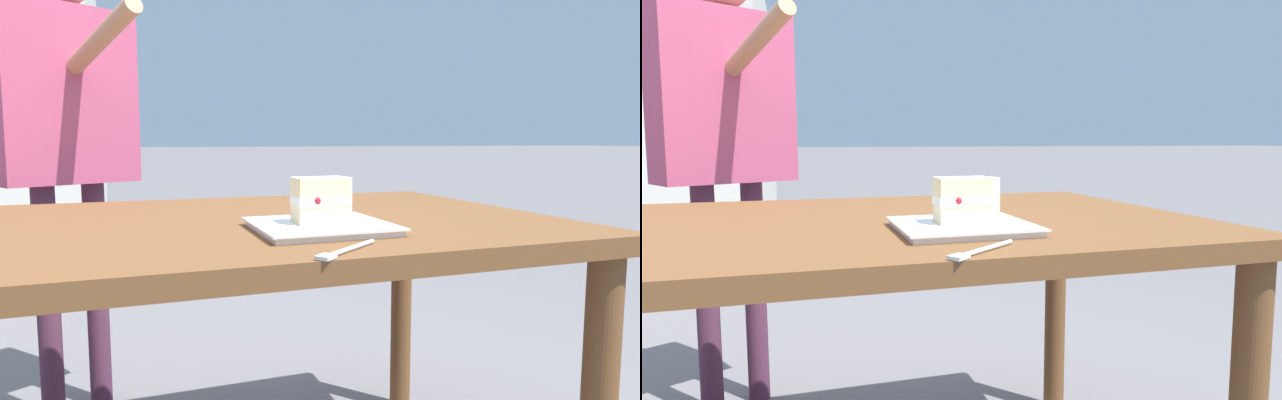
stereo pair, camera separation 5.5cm
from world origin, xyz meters
The scene contains 6 objects.
patio_table centered at (0.00, 0.00, 0.67)m, with size 1.56×0.96×0.76m.
dessert_plate centered at (0.19, -0.21, 0.77)m, with size 0.26×0.26×0.02m.
cake_slice centered at (0.19, -0.21, 0.82)m, with size 0.11×0.07×0.09m.
dessert_fork centered at (0.16, -0.43, 0.76)m, with size 0.14×0.12×0.01m.
coffee_cup centered at (0.33, 0.04, 0.80)m, with size 0.08×0.08×0.09m.
diner_person centered at (-0.34, 0.76, 1.06)m, with size 0.48×0.60×1.58m.
Camera 1 is at (-0.17, -1.23, 0.94)m, focal length 30.83 mm.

